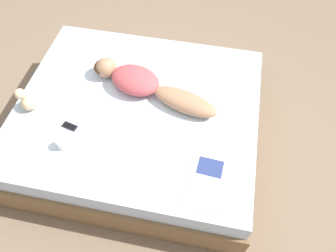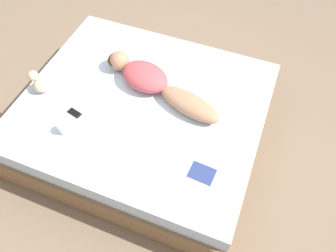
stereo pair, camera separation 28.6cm
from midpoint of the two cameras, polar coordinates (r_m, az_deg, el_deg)
ground_plane at (r=3.55m, az=-7.03°, el=-2.47°), size 12.00×12.00×0.00m
bed at (r=3.31m, az=-7.52°, el=0.19°), size 2.00×2.30×0.57m
person at (r=3.13m, az=-6.65°, el=7.05°), size 0.58×1.31×0.20m
open_magazine at (r=2.64m, az=3.76°, el=-9.68°), size 0.52×0.33×0.01m
coffee_mug at (r=2.94m, az=-20.55°, el=-3.02°), size 0.13×0.09×0.10m
cell_phone at (r=3.08m, az=-19.32°, el=-0.23°), size 0.09×0.15×0.01m
plush_toy at (r=3.30m, az=-25.58°, el=3.88°), size 0.17×0.18×0.22m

